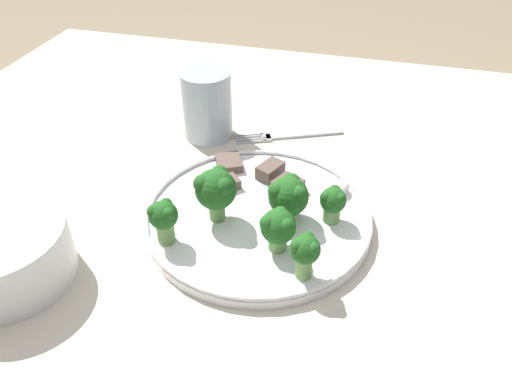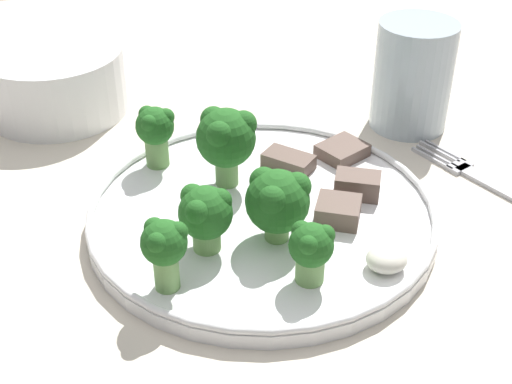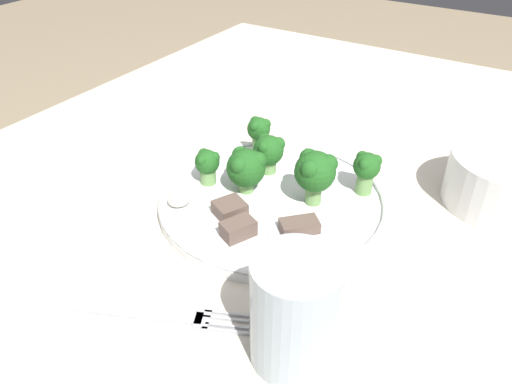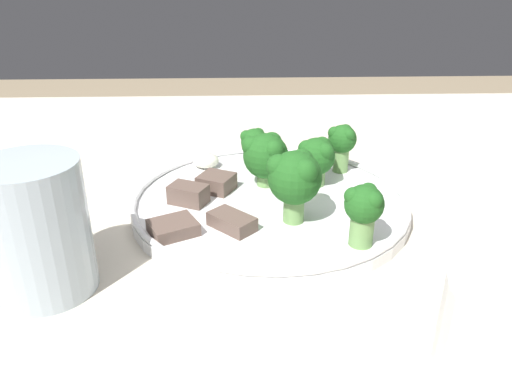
% 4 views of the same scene
% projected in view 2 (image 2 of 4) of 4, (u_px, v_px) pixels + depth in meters
% --- Properties ---
extents(table, '(1.24, 1.11, 0.71)m').
position_uv_depth(table, '(192.00, 259.00, 0.69)').
color(table, beige).
rests_on(table, ground_plane).
extents(dinner_plate, '(0.29, 0.29, 0.02)m').
position_uv_depth(dinner_plate, '(262.00, 214.00, 0.59)').
color(dinner_plate, white).
rests_on(dinner_plate, table).
extents(fork, '(0.09, 0.17, 0.00)m').
position_uv_depth(fork, '(495.00, 186.00, 0.64)').
color(fork, '#B2B2B7').
rests_on(fork, table).
extents(cream_bowl, '(0.15, 0.15, 0.07)m').
position_uv_depth(cream_bowl, '(55.00, 83.00, 0.75)').
color(cream_bowl, white).
rests_on(cream_bowl, table).
extents(drinking_glass, '(0.08, 0.08, 0.11)m').
position_uv_depth(drinking_glass, '(412.00, 81.00, 0.71)').
color(drinking_glass, '#B2C1CC').
rests_on(drinking_glass, table).
extents(broccoli_floret_near_rim_left, '(0.05, 0.05, 0.07)m').
position_uv_depth(broccoli_floret_near_rim_left, '(226.00, 138.00, 0.60)').
color(broccoli_floret_near_rim_left, '#709E56').
rests_on(broccoli_floret_near_rim_left, dinner_plate).
extents(broccoli_floret_center_left, '(0.05, 0.05, 0.06)m').
position_uv_depth(broccoli_floret_center_left, '(277.00, 200.00, 0.54)').
color(broccoli_floret_center_left, '#709E56').
rests_on(broccoli_floret_center_left, dinner_plate).
extents(broccoli_floret_back_left, '(0.03, 0.03, 0.06)m').
position_uv_depth(broccoli_floret_back_left, '(164.00, 246.00, 0.49)').
color(broccoli_floret_back_left, '#709E56').
rests_on(broccoli_floret_back_left, dinner_plate).
extents(broccoli_floret_front_left, '(0.04, 0.03, 0.06)m').
position_uv_depth(broccoli_floret_front_left, '(155.00, 130.00, 0.63)').
color(broccoli_floret_front_left, '#709E56').
rests_on(broccoli_floret_front_left, dinner_plate).
extents(broccoli_floret_center_back, '(0.03, 0.03, 0.05)m').
position_uv_depth(broccoli_floret_center_back, '(311.00, 248.00, 0.50)').
color(broccoli_floret_center_back, '#709E56').
rests_on(broccoli_floret_center_back, dinner_plate).
extents(broccoli_floret_mid_cluster, '(0.04, 0.04, 0.05)m').
position_uv_depth(broccoli_floret_mid_cluster, '(204.00, 213.00, 0.53)').
color(broccoli_floret_mid_cluster, '#709E56').
rests_on(broccoli_floret_mid_cluster, dinner_plate).
extents(meat_slice_front_slice, '(0.05, 0.04, 0.02)m').
position_uv_depth(meat_slice_front_slice, '(338.00, 211.00, 0.58)').
color(meat_slice_front_slice, brown).
rests_on(meat_slice_front_slice, dinner_plate).
extents(meat_slice_middle_slice, '(0.04, 0.04, 0.02)m').
position_uv_depth(meat_slice_middle_slice, '(357.00, 185.00, 0.61)').
color(meat_slice_middle_slice, brown).
rests_on(meat_slice_middle_slice, dinner_plate).
extents(meat_slice_rear_slice, '(0.05, 0.05, 0.01)m').
position_uv_depth(meat_slice_rear_slice, '(342.00, 150.00, 0.66)').
color(meat_slice_rear_slice, brown).
rests_on(meat_slice_rear_slice, dinner_plate).
extents(meat_slice_edge_slice, '(0.05, 0.05, 0.01)m').
position_uv_depth(meat_slice_edge_slice, '(289.00, 161.00, 0.64)').
color(meat_slice_edge_slice, brown).
rests_on(meat_slice_edge_slice, dinner_plate).
extents(sauce_dollop, '(0.03, 0.03, 0.02)m').
position_uv_depth(sauce_dollop, '(387.00, 259.00, 0.53)').
color(sauce_dollop, silver).
rests_on(sauce_dollop, dinner_plate).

